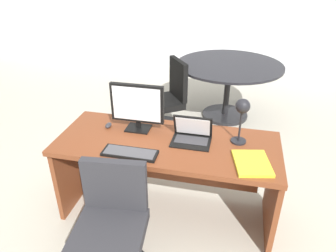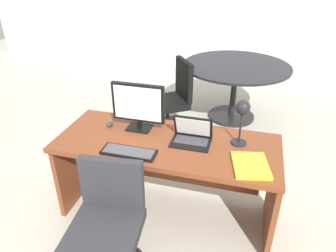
{
  "view_description": "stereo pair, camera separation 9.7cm",
  "coord_description": "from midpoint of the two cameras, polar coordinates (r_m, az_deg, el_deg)",
  "views": [
    {
      "loc": [
        0.49,
        -2.07,
        2.04
      ],
      "look_at": [
        0.0,
        0.04,
        0.85
      ],
      "focal_mm": 33.81,
      "sensor_mm": 36.0,
      "label": 1
    },
    {
      "loc": [
        0.58,
        -2.05,
        2.04
      ],
      "look_at": [
        0.0,
        0.04,
        0.85
      ],
      "focal_mm": 33.81,
      "sensor_mm": 36.0,
      "label": 2
    }
  ],
  "objects": [
    {
      "name": "keyboard",
      "position": [
        2.36,
        -8.06,
        -4.84
      ],
      "size": [
        0.41,
        0.15,
        0.02
      ],
      "color": "black",
      "rests_on": "desk"
    },
    {
      "name": "office_chair",
      "position": [
        2.3,
        -11.34,
        -18.9
      ],
      "size": [
        0.56,
        0.56,
        0.86
      ],
      "color": "black",
      "rests_on": "ground"
    },
    {
      "name": "laptop",
      "position": [
        2.49,
        3.25,
        -1.24
      ],
      "size": [
        0.31,
        0.23,
        0.21
      ],
      "color": "black",
      "rests_on": "desk"
    },
    {
      "name": "ground",
      "position": [
        4.14,
        3.9,
        -0.82
      ],
      "size": [
        12.0,
        12.0,
        0.0
      ],
      "primitive_type": "plane",
      "color": "#B7B2A3"
    },
    {
      "name": "meeting_chair_near",
      "position": [
        4.05,
        -0.88,
        4.12
      ],
      "size": [
        0.65,
        0.64,
        0.9
      ],
      "color": "black",
      "rests_on": "ground"
    },
    {
      "name": "book",
      "position": [
        2.3,
        13.74,
        -6.53
      ],
      "size": [
        0.3,
        0.35,
        0.02
      ],
      "color": "yellow",
      "rests_on": "desk"
    },
    {
      "name": "desk",
      "position": [
        2.64,
        -1.01,
        -5.98
      ],
      "size": [
        1.76,
        0.71,
        0.73
      ],
      "color": "brown",
      "rests_on": "ground"
    },
    {
      "name": "monitor",
      "position": [
        2.59,
        -6.66,
        3.74
      ],
      "size": [
        0.44,
        0.16,
        0.4
      ],
      "color": "black",
      "rests_on": "desk"
    },
    {
      "name": "desk_lamp",
      "position": [
        2.39,
        12.07,
        2.5
      ],
      "size": [
        0.12,
        0.14,
        0.38
      ],
      "color": "black",
      "rests_on": "desk"
    },
    {
      "name": "meeting_table",
      "position": [
        4.33,
        10.2,
        8.69
      ],
      "size": [
        1.39,
        1.39,
        0.76
      ],
      "color": "black",
      "rests_on": "ground"
    },
    {
      "name": "mouse",
      "position": [
        2.75,
        -11.68,
        0.12
      ],
      "size": [
        0.05,
        0.08,
        0.04
      ],
      "color": "#2D2D33",
      "rests_on": "desk"
    }
  ]
}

